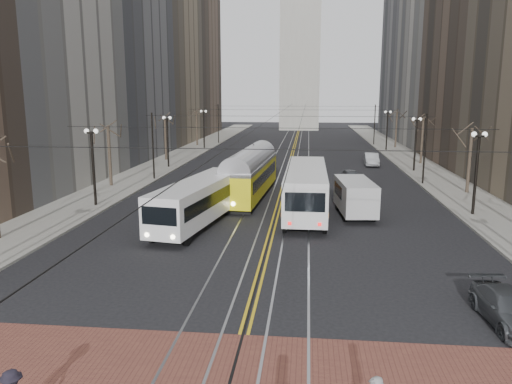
% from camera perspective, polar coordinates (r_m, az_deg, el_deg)
% --- Properties ---
extents(ground, '(260.00, 260.00, 0.00)m').
position_cam_1_polar(ground, '(19.34, -1.02, -14.68)').
color(ground, black).
rests_on(ground, ground).
extents(sidewalk_left, '(5.00, 140.00, 0.15)m').
position_cam_1_polar(sidewalk_left, '(65.11, -9.39, 3.72)').
color(sidewalk_left, gray).
rests_on(sidewalk_left, ground).
extents(sidewalk_right, '(5.00, 140.00, 0.15)m').
position_cam_1_polar(sidewalk_right, '(64.12, 17.49, 3.24)').
color(sidewalk_right, gray).
rests_on(sidewalk_right, ground).
extents(crosswalk_band, '(25.00, 6.00, 0.01)m').
position_cam_1_polar(crosswalk_band, '(15.87, -2.89, -20.94)').
color(crosswalk_band, brown).
rests_on(crosswalk_band, ground).
extents(streetcar_rails, '(4.80, 130.00, 0.02)m').
position_cam_1_polar(streetcar_rails, '(62.86, 3.95, 3.51)').
color(streetcar_rails, gray).
rests_on(streetcar_rails, ground).
extents(centre_lines, '(0.42, 130.00, 0.01)m').
position_cam_1_polar(centre_lines, '(62.86, 3.95, 3.52)').
color(centre_lines, gold).
rests_on(centre_lines, ground).
extents(building_left_mid, '(16.00, 20.00, 34.00)m').
position_cam_1_polar(building_left_mid, '(69.55, -18.43, 17.77)').
color(building_left_mid, slate).
rests_on(building_left_mid, ground).
extents(building_left_far, '(16.00, 20.00, 40.00)m').
position_cam_1_polar(building_left_far, '(107.51, -9.42, 17.29)').
color(building_left_far, brown).
rests_on(building_left_far, ground).
extents(building_right_far, '(16.00, 20.00, 40.00)m').
position_cam_1_polar(building_right_far, '(106.49, 19.44, 16.88)').
color(building_right_far, slate).
rests_on(building_right_far, ground).
extents(lamp_posts, '(27.60, 57.20, 5.60)m').
position_cam_1_polar(lamp_posts, '(46.40, 3.27, 4.25)').
color(lamp_posts, black).
rests_on(lamp_posts, ground).
extents(street_trees, '(31.68, 53.28, 5.60)m').
position_cam_1_polar(street_trees, '(52.85, 3.60, 5.10)').
color(street_trees, '#382D23').
rests_on(street_trees, ground).
extents(trolley_wires, '(25.96, 120.00, 6.60)m').
position_cam_1_polar(trolley_wires, '(52.34, 3.60, 6.11)').
color(trolley_wires, black).
rests_on(trolley_wires, ground).
extents(transit_bus, '(4.34, 11.82, 2.90)m').
position_cam_1_polar(transit_bus, '(32.63, -6.45, -1.21)').
color(transit_bus, white).
rests_on(transit_bus, ground).
extents(streetcar, '(3.35, 13.55, 3.16)m').
position_cam_1_polar(streetcar, '(40.93, -0.65, 1.60)').
color(streetcar, yellow).
rests_on(streetcar, ground).
extents(rear_bus, '(2.79, 12.64, 3.30)m').
position_cam_1_polar(rear_bus, '(35.48, 5.71, 0.15)').
color(rear_bus, silver).
rests_on(rear_bus, ground).
extents(cargo_van, '(2.69, 5.83, 2.50)m').
position_cam_1_polar(cargo_van, '(35.37, 11.25, -0.71)').
color(cargo_van, '#BBBBBB').
rests_on(cargo_van, ground).
extents(sedan_grey, '(2.14, 4.14, 1.35)m').
position_cam_1_polar(sedan_grey, '(47.92, 10.84, 1.72)').
color(sedan_grey, '#3D4044').
rests_on(sedan_grey, ground).
extents(sedan_silver, '(1.73, 4.50, 1.46)m').
position_cam_1_polar(sedan_silver, '(60.60, 13.06, 3.65)').
color(sedan_silver, '#A6AAAE').
rests_on(sedan_silver, ground).
extents(sedan_parked, '(2.01, 4.34, 1.23)m').
position_cam_1_polar(sedan_parked, '(21.19, 26.85, -11.74)').
color(sedan_parked, '#3E4145').
rests_on(sedan_parked, ground).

